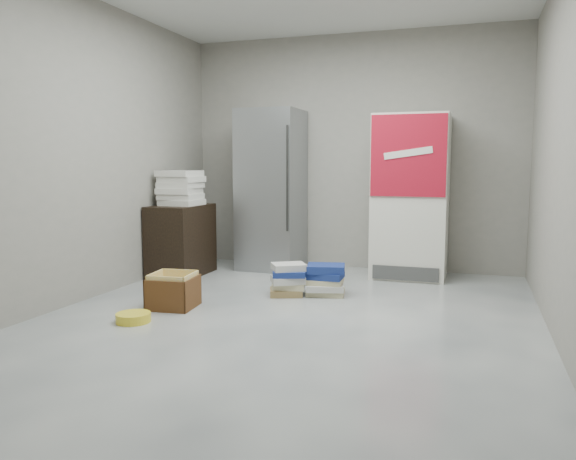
{
  "coord_description": "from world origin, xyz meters",
  "views": [
    {
      "loc": [
        1.42,
        -4.22,
        1.27
      ],
      "look_at": [
        -0.21,
        0.7,
        0.65
      ],
      "focal_mm": 35.0,
      "sensor_mm": 36.0,
      "label": 1
    }
  ],
  "objects_px": {
    "coke_cooler": "(411,196)",
    "wood_shelf": "(181,240)",
    "steel_fridge": "(272,190)",
    "phonebook_stack_main": "(288,280)",
    "cardboard_box": "(173,293)"
  },
  "relations": [
    {
      "from": "coke_cooler",
      "to": "cardboard_box",
      "type": "bearing_deg",
      "value": -131.66
    },
    {
      "from": "coke_cooler",
      "to": "cardboard_box",
      "type": "xyz_separation_m",
      "value": [
        -1.83,
        -2.05,
        -0.78
      ]
    },
    {
      "from": "coke_cooler",
      "to": "cardboard_box",
      "type": "distance_m",
      "value": 2.86
    },
    {
      "from": "wood_shelf",
      "to": "cardboard_box",
      "type": "relative_size",
      "value": 1.88
    },
    {
      "from": "coke_cooler",
      "to": "phonebook_stack_main",
      "type": "height_order",
      "value": "coke_cooler"
    },
    {
      "from": "steel_fridge",
      "to": "wood_shelf",
      "type": "xyz_separation_m",
      "value": [
        -0.83,
        -0.73,
        -0.55
      ]
    },
    {
      "from": "coke_cooler",
      "to": "cardboard_box",
      "type": "height_order",
      "value": "coke_cooler"
    },
    {
      "from": "coke_cooler",
      "to": "phonebook_stack_main",
      "type": "distance_m",
      "value": 1.81
    },
    {
      "from": "phonebook_stack_main",
      "to": "cardboard_box",
      "type": "distance_m",
      "value": 1.11
    },
    {
      "from": "wood_shelf",
      "to": "steel_fridge",
      "type": "bearing_deg",
      "value": 41.31
    },
    {
      "from": "steel_fridge",
      "to": "wood_shelf",
      "type": "height_order",
      "value": "steel_fridge"
    },
    {
      "from": "phonebook_stack_main",
      "to": "cardboard_box",
      "type": "height_order",
      "value": "phonebook_stack_main"
    },
    {
      "from": "coke_cooler",
      "to": "wood_shelf",
      "type": "bearing_deg",
      "value": -163.72
    },
    {
      "from": "phonebook_stack_main",
      "to": "cardboard_box",
      "type": "bearing_deg",
      "value": -161.25
    },
    {
      "from": "coke_cooler",
      "to": "wood_shelf",
      "type": "distance_m",
      "value": 2.63
    }
  ]
}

